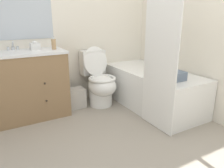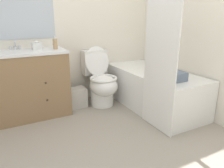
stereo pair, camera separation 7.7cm
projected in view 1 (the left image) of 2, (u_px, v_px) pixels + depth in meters
ground_plane at (140, 166)px, 1.94m from camera, size 14.00×14.00×0.00m
wall_back at (65, 17)px, 3.06m from camera, size 8.00×0.06×2.50m
wall_right at (184, 18)px, 2.94m from camera, size 0.05×2.79×2.50m
vanity_cabinet at (20, 86)px, 2.73m from camera, size 1.15×0.54×0.86m
sink_faucet at (13, 47)px, 2.74m from camera, size 0.14×0.12×0.12m
toilet at (100, 82)px, 3.19m from camera, size 0.39×0.64×0.85m
bathtub at (152, 88)px, 3.15m from camera, size 0.71×1.55×0.53m
shower_curtain at (161, 42)px, 2.32m from camera, size 0.01×0.52×2.01m
wastebasket at (76, 98)px, 3.15m from camera, size 0.25×0.22×0.28m
tissue_box at (35, 46)px, 2.77m from camera, size 0.12×0.14×0.11m
soap_dispenser at (54, 44)px, 2.78m from camera, size 0.06×0.06×0.16m
bath_towel_folded at (172, 76)px, 2.60m from camera, size 0.31×0.20×0.11m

